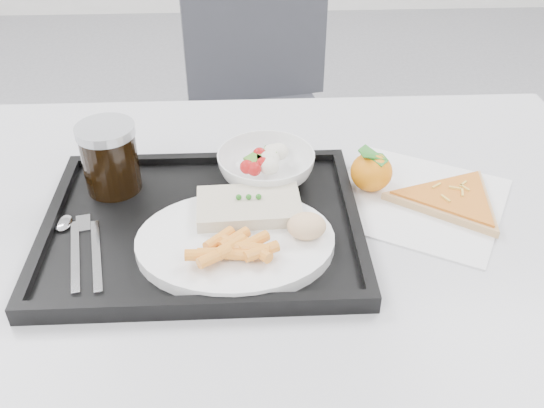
# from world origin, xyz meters

# --- Properties ---
(table) EXTENTS (1.20, 0.80, 0.75)m
(table) POSITION_xyz_m (0.00, 0.30, 0.68)
(table) COLOR silver
(table) RESTS_ON ground
(chair) EXTENTS (0.49, 0.49, 0.93)m
(chair) POSITION_xyz_m (0.03, 1.18, 0.54)
(chair) COLOR #36373D
(chair) RESTS_ON ground
(tray) EXTENTS (0.45, 0.35, 0.03)m
(tray) POSITION_xyz_m (-0.07, 0.28, 0.76)
(tray) COLOR black
(tray) RESTS_ON table
(dinner_plate) EXTENTS (0.27, 0.27, 0.02)m
(dinner_plate) POSITION_xyz_m (-0.02, 0.22, 0.77)
(dinner_plate) COLOR white
(dinner_plate) RESTS_ON tray
(fish_fillet) EXTENTS (0.15, 0.10, 0.03)m
(fish_fillet) POSITION_xyz_m (0.00, 0.28, 0.79)
(fish_fillet) COLOR beige
(fish_fillet) RESTS_ON dinner_plate
(bread_roll) EXTENTS (0.06, 0.05, 0.03)m
(bread_roll) POSITION_xyz_m (0.08, 0.22, 0.80)
(bread_roll) COLOR #EABF8E
(bread_roll) RESTS_ON dinner_plate
(salad_bowl) EXTENTS (0.15, 0.15, 0.05)m
(salad_bowl) POSITION_xyz_m (0.03, 0.38, 0.79)
(salad_bowl) COLOR white
(salad_bowl) RESTS_ON tray
(cola_glass) EXTENTS (0.09, 0.09, 0.11)m
(cola_glass) POSITION_xyz_m (-0.21, 0.37, 0.82)
(cola_glass) COLOR black
(cola_glass) RESTS_ON tray
(cutlery) EXTENTS (0.10, 0.17, 0.01)m
(cutlery) POSITION_xyz_m (-0.24, 0.24, 0.77)
(cutlery) COLOR silver
(cutlery) RESTS_ON tray
(napkin) EXTENTS (0.33, 0.33, 0.00)m
(napkin) POSITION_xyz_m (0.26, 0.34, 0.75)
(napkin) COLOR white
(napkin) RESTS_ON table
(tangerine) EXTENTS (0.09, 0.09, 0.07)m
(tangerine) POSITION_xyz_m (0.19, 0.37, 0.79)
(tangerine) COLOR orange
(tangerine) RESTS_ON napkin
(pizza_slice) EXTENTS (0.25, 0.25, 0.02)m
(pizza_slice) POSITION_xyz_m (0.31, 0.32, 0.76)
(pizza_slice) COLOR tan
(pizza_slice) RESTS_ON napkin
(carrot_pile) EXTENTS (0.12, 0.08, 0.02)m
(carrot_pile) POSITION_xyz_m (-0.02, 0.18, 0.80)
(carrot_pile) COLOR orange
(carrot_pile) RESTS_ON dinner_plate
(salad_contents) EXTENTS (0.08, 0.08, 0.03)m
(salad_contents) POSITION_xyz_m (0.03, 0.39, 0.80)
(salad_contents) COLOR #AB1313
(salad_contents) RESTS_ON salad_bowl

